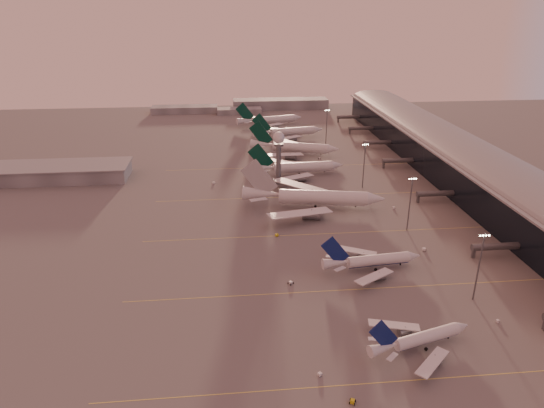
{
  "coord_description": "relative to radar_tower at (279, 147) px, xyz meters",
  "views": [
    {
      "loc": [
        -23.35,
        -131.96,
        92.47
      ],
      "look_at": [
        -3.26,
        72.72,
        7.62
      ],
      "focal_mm": 32.0,
      "sensor_mm": 36.0,
      "label": 1
    }
  ],
  "objects": [
    {
      "name": "greentail_d",
      "position": [
        8.48,
        139.7,
        -17.31
      ],
      "size": [
        55.7,
        44.44,
        20.62
      ],
      "color": "silver",
      "rests_on": "ground"
    },
    {
      "name": "gsv_tug_mid",
      "position": [
        -7.16,
        -104.31,
        -20.42
      ],
      "size": [
        3.96,
        4.12,
        1.02
      ],
      "color": "silver",
      "rests_on": "ground"
    },
    {
      "name": "gsv_catering_b",
      "position": [
        52.34,
        -40.72,
        -19.02
      ],
      "size": [
        4.95,
        2.79,
        3.85
      ],
      "color": "silver",
      "rests_on": "ground"
    },
    {
      "name": "greentail_c",
      "position": [
        18.54,
        99.39,
        -17.44
      ],
      "size": [
        54.32,
        43.52,
        19.86
      ],
      "color": "silver",
      "rests_on": "ground"
    },
    {
      "name": "taxiway_markings",
      "position": [
        25.0,
        -64.0,
        -20.94
      ],
      "size": [
        180.0,
        185.25,
        0.02
      ],
      "color": "#E7D351",
      "rests_on": "ground"
    },
    {
      "name": "hangar",
      "position": [
        -125.0,
        20.0,
        -16.63
      ],
      "size": [
        82.0,
        27.0,
        8.5
      ],
      "color": "slate",
      "rests_on": "ground"
    },
    {
      "name": "mast_d",
      "position": [
        43.0,
        80.0,
        -7.21
      ],
      "size": [
        3.6,
        0.56,
        25.0
      ],
      "color": "#54575C",
      "rests_on": "ground"
    },
    {
      "name": "gsv_tug_near",
      "position": [
        0.8,
        -161.25,
        -20.43
      ],
      "size": [
        3.37,
        4.07,
        1.0
      ],
      "color": "yellow",
      "rests_on": "ground"
    },
    {
      "name": "mast_a",
      "position": [
        53.0,
        -120.0,
        -7.21
      ],
      "size": [
        3.6,
        0.56,
        25.0
      ],
      "color": "#54575C",
      "rests_on": "ground"
    },
    {
      "name": "narrowbody_mid",
      "position": [
        24.43,
        -96.98,
        -17.82
      ],
      "size": [
        39.54,
        31.43,
        15.46
      ],
      "color": "silver",
      "rests_on": "ground"
    },
    {
      "name": "gsv_truck_a",
      "position": [
        -5.15,
        -150.71,
        -19.92
      ],
      "size": [
        5.18,
        4.11,
        2.01
      ],
      "color": "silver",
      "rests_on": "ground"
    },
    {
      "name": "ground",
      "position": [
        -5.0,
        -120.0,
        -20.95
      ],
      "size": [
        700.0,
        700.0,
        0.0
      ],
      "primitive_type": "plane",
      "color": "#5E5B5C",
      "rests_on": "ground"
    },
    {
      "name": "gsv_catering_a",
      "position": [
        54.76,
        -132.94,
        -19.19
      ],
      "size": [
        4.66,
        3.73,
        3.52
      ],
      "color": "silver",
      "rests_on": "ground"
    },
    {
      "name": "terminal",
      "position": [
        102.88,
        -9.91,
        -10.43
      ],
      "size": [
        57.0,
        362.0,
        23.04
      ],
      "color": "black",
      "rests_on": "ground"
    },
    {
      "name": "narrowbody_near",
      "position": [
        25.36,
        -142.59,
        -18.17
      ],
      "size": [
        34.19,
        26.89,
        13.71
      ],
      "color": "silver",
      "rests_on": "ground"
    },
    {
      "name": "greentail_a",
      "position": [
        12.36,
        13.43,
        -17.35
      ],
      "size": [
        56.2,
        45.27,
        20.4
      ],
      "color": "silver",
      "rests_on": "ground"
    },
    {
      "name": "distant_horizon",
      "position": [
        -2.38,
        205.14,
        -17.06
      ],
      "size": [
        165.0,
        37.5,
        9.0
      ],
      "color": "slate",
      "rests_on": "ground"
    },
    {
      "name": "radar_tower",
      "position": [
        0.0,
        0.0,
        0.0
      ],
      "size": [
        6.4,
        6.4,
        31.1
      ],
      "color": "#54575C",
      "rests_on": "ground"
    },
    {
      "name": "gsv_truck_c",
      "position": [
        -7.54,
        -65.25,
        -19.73
      ],
      "size": [
        6.22,
        4.53,
        2.38
      ],
      "color": "yellow",
      "rests_on": "ground"
    },
    {
      "name": "mast_b",
      "position": [
        50.0,
        -65.0,
        -7.21
      ],
      "size": [
        3.6,
        0.56,
        25.0
      ],
      "color": "#54575C",
      "rests_on": "ground"
    },
    {
      "name": "greentail_b",
      "position": [
        16.69,
        55.17,
        -17.11
      ],
      "size": [
        58.11,
        46.25,
        21.73
      ],
      "color": "silver",
      "rests_on": "ground"
    },
    {
      "name": "widebody_white",
      "position": [
        13.1,
        -36.26,
        -16.7
      ],
      "size": [
        69.12,
        54.9,
        24.52
      ],
      "color": "silver",
      "rests_on": "ground"
    },
    {
      "name": "gsv_truck_b",
      "position": [
        50.52,
        -84.59,
        -19.67
      ],
      "size": [
        6.46,
        3.06,
        2.51
      ],
      "color": "silver",
      "rests_on": "ground"
    },
    {
      "name": "mast_c",
      "position": [
        45.0,
        -10.0,
        -7.21
      ],
      "size": [
        3.6,
        0.56,
        25.0
      ],
      "color": "#54575C",
      "rests_on": "ground"
    },
    {
      "name": "gsv_tug_hangar",
      "position": [
        31.48,
        43.73,
        -20.41
      ],
      "size": [
        3.75,
        2.37,
        1.04
      ],
      "color": "silver",
      "rests_on": "ground"
    },
    {
      "name": "gsv_truck_d",
      "position": [
        -36.0,
        4.04,
        -19.75
      ],
      "size": [
        3.0,
        6.08,
        2.35
      ],
      "color": "silver",
      "rests_on": "ground"
    }
  ]
}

